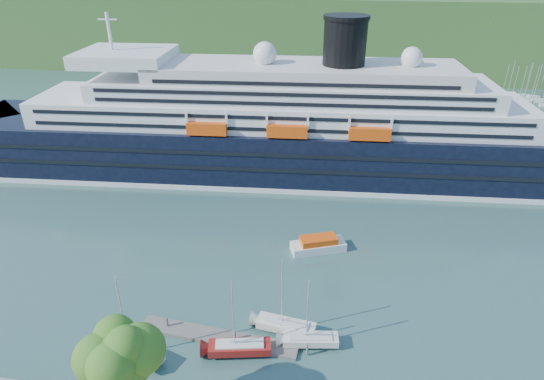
{
  "coord_description": "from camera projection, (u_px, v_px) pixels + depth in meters",
  "views": [
    {
      "loc": [
        11.72,
        -25.09,
        36.9
      ],
      "look_at": [
        2.92,
        30.0,
        7.41
      ],
      "focal_mm": 30.0,
      "sensor_mm": 36.0,
      "label": 1
    }
  ],
  "objects": [
    {
      "name": "far_hillside",
      "position": [
        315.0,
        29.0,
        161.76
      ],
      "size": [
        400.0,
        50.0,
        24.0
      ],
      "primitive_type": "cube",
      "color": "#2C4F1F",
      "rests_on": "ground"
    },
    {
      "name": "sailboat_extra",
      "position": [
        312.0,
        316.0,
        45.98
      ],
      "size": [
        6.6,
        2.73,
        8.27
      ],
      "primitive_type": null,
      "rotation": [
        0.0,
        0.0,
        0.15
      ],
      "color": "silver",
      "rests_on": "ground"
    },
    {
      "name": "cruise_ship",
      "position": [
        265.0,
        99.0,
        79.22
      ],
      "size": [
        125.58,
        26.91,
        27.98
      ],
      "primitive_type": null,
      "rotation": [
        0.0,
        0.0,
        0.07
      ],
      "color": "black",
      "rests_on": "ground"
    },
    {
      "name": "promenade_tree",
      "position": [
        121.0,
        373.0,
        36.42
      ],
      "size": [
        7.07,
        7.07,
        11.71
      ],
      "primitive_type": null,
      "color": "#315817",
      "rests_on": "promenade"
    },
    {
      "name": "sailboat_red",
      "position": [
        239.0,
        321.0,
        44.77
      ],
      "size": [
        7.3,
        3.32,
        9.11
      ],
      "primitive_type": null,
      "rotation": [
        0.0,
        0.0,
        0.2
      ],
      "color": "maroon",
      "rests_on": "ground"
    },
    {
      "name": "tender_launch",
      "position": [
        318.0,
        244.0,
        62.68
      ],
      "size": [
        8.01,
        5.17,
        2.09
      ],
      "primitive_type": null,
      "rotation": [
        0.0,
        0.0,
        0.37
      ],
      "color": "#DB480C",
      "rests_on": "ground"
    },
    {
      "name": "sailboat_white_near",
      "position": [
        128.0,
        322.0,
        44.23
      ],
      "size": [
        7.76,
        4.51,
        9.69
      ],
      "primitive_type": null,
      "rotation": [
        0.0,
        0.0,
        -0.35
      ],
      "color": "silver",
      "rests_on": "ground"
    },
    {
      "name": "sailboat_white_far",
      "position": [
        287.0,
        300.0,
        47.46
      ],
      "size": [
        7.25,
        2.91,
        9.11
      ],
      "primitive_type": null,
      "rotation": [
        0.0,
        0.0,
        -0.14
      ],
      "color": "silver",
      "rests_on": "ground"
    },
    {
      "name": "floating_pontoon",
      "position": [
        218.0,
        337.0,
        48.7
      ],
      "size": [
        17.59,
        3.64,
        0.39
      ],
      "primitive_type": null,
      "rotation": [
        0.0,
        0.0,
        -0.09
      ],
      "color": "slate",
      "rests_on": "ground"
    }
  ]
}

